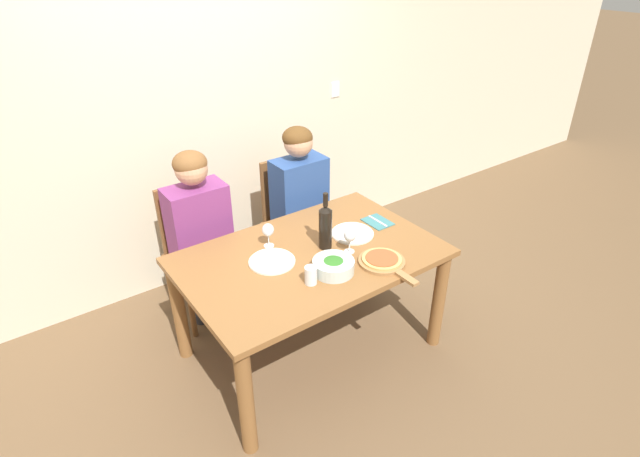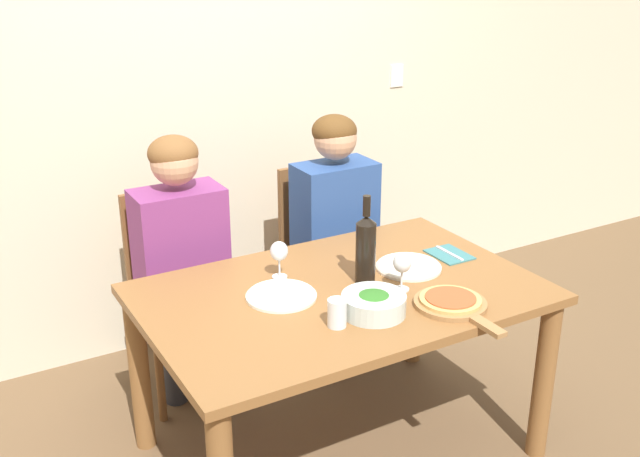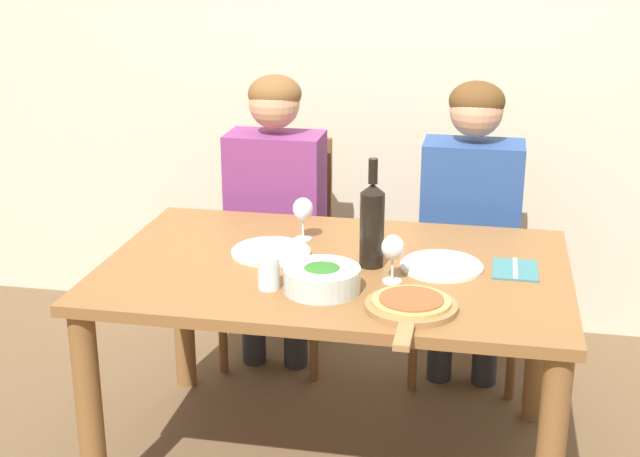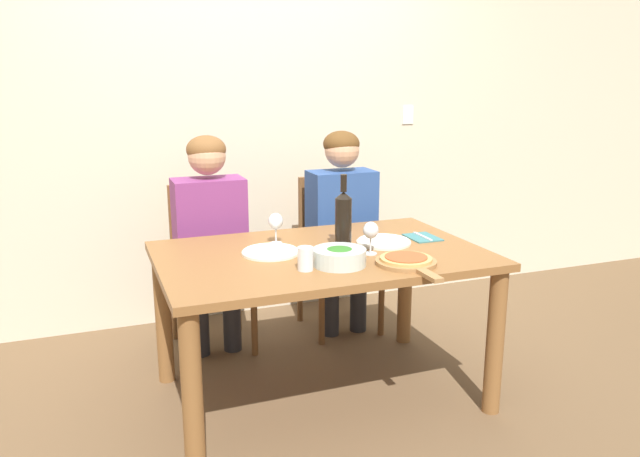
# 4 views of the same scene
# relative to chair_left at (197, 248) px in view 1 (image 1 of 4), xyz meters

# --- Properties ---
(ground_plane) EXTENTS (40.00, 40.00, 0.00)m
(ground_plane) POSITION_rel_chair_left_xyz_m (0.37, -0.82, -0.49)
(ground_plane) COLOR brown
(back_wall) EXTENTS (10.00, 0.06, 2.70)m
(back_wall) POSITION_rel_chair_left_xyz_m (0.37, 0.43, 0.86)
(back_wall) COLOR beige
(back_wall) RESTS_ON ground
(dining_table) EXTENTS (1.48, 0.96, 0.72)m
(dining_table) POSITION_rel_chair_left_xyz_m (0.37, -0.82, 0.13)
(dining_table) COLOR brown
(dining_table) RESTS_ON ground
(chair_left) EXTENTS (0.42, 0.42, 0.92)m
(chair_left) POSITION_rel_chair_left_xyz_m (0.00, 0.00, 0.00)
(chair_left) COLOR brown
(chair_left) RESTS_ON ground
(chair_right) EXTENTS (0.42, 0.42, 0.92)m
(chair_right) POSITION_rel_chair_left_xyz_m (0.78, 0.00, 0.00)
(chair_right) COLOR brown
(chair_right) RESTS_ON ground
(person_woman) EXTENTS (0.47, 0.51, 1.21)m
(person_woman) POSITION_rel_chair_left_xyz_m (-0.00, -0.11, 0.24)
(person_woman) COLOR #28282D
(person_woman) RESTS_ON ground
(person_man) EXTENTS (0.47, 0.51, 1.21)m
(person_man) POSITION_rel_chair_left_xyz_m (0.78, -0.11, 0.24)
(person_man) COLOR #28282D
(person_man) RESTS_ON ground
(wine_bottle) EXTENTS (0.08, 0.08, 0.35)m
(wine_bottle) POSITION_rel_chair_left_xyz_m (0.49, -0.81, 0.38)
(wine_bottle) COLOR black
(wine_bottle) RESTS_ON dining_table
(broccoli_bowl) EXTENTS (0.23, 0.23, 0.08)m
(broccoli_bowl) POSITION_rel_chair_left_xyz_m (0.37, -1.04, 0.27)
(broccoli_bowl) COLOR silver
(broccoli_bowl) RESTS_ON dining_table
(dinner_plate_left) EXTENTS (0.26, 0.26, 0.02)m
(dinner_plate_left) POSITION_rel_chair_left_xyz_m (0.15, -0.76, 0.25)
(dinner_plate_left) COLOR silver
(dinner_plate_left) RESTS_ON dining_table
(dinner_plate_right) EXTENTS (0.26, 0.26, 0.02)m
(dinner_plate_right) POSITION_rel_chair_left_xyz_m (0.71, -0.79, 0.25)
(dinner_plate_right) COLOR silver
(dinner_plate_right) RESTS_ON dining_table
(pizza_on_board) EXTENTS (0.26, 0.40, 0.04)m
(pizza_on_board) POSITION_rel_chair_left_xyz_m (0.65, -1.13, 0.25)
(pizza_on_board) COLOR #9E7042
(pizza_on_board) RESTS_ON dining_table
(wine_glass_left) EXTENTS (0.07, 0.07, 0.15)m
(wine_glass_left) POSITION_rel_chair_left_xyz_m (0.22, -0.60, 0.34)
(wine_glass_left) COLOR silver
(wine_glass_left) RESTS_ON dining_table
(wine_glass_right) EXTENTS (0.07, 0.07, 0.15)m
(wine_glass_right) POSITION_rel_chair_left_xyz_m (0.57, -0.93, 0.34)
(wine_glass_right) COLOR silver
(wine_glass_right) RESTS_ON dining_table
(water_tumbler) EXTENTS (0.07, 0.07, 0.10)m
(water_tumbler) POSITION_rel_chair_left_xyz_m (0.21, -1.05, 0.29)
(water_tumbler) COLOR silver
(water_tumbler) RESTS_ON dining_table
(fork_on_napkin) EXTENTS (0.14, 0.18, 0.01)m
(fork_on_napkin) POSITION_rel_chair_left_xyz_m (0.94, -0.76, 0.24)
(fork_on_napkin) COLOR #387075
(fork_on_napkin) RESTS_ON dining_table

